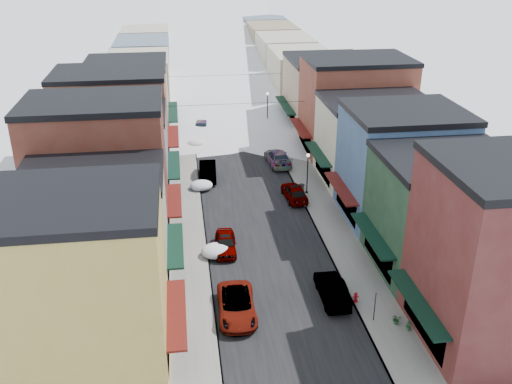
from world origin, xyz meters
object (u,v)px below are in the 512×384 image
object	(u,v)px
car_white_suv	(237,305)
trash_can	(301,189)
car_green_sedan	(332,290)
streetlamp_near	(308,168)
car_silver_sedan	(225,243)
car_dark_hatch	(208,171)
fire_hydrant	(356,297)

from	to	relation	value
car_white_suv	trash_can	distance (m)	21.00
car_green_sedan	streetlamp_near	distance (m)	18.70
car_white_suv	streetlamp_near	bearing A→B (deg)	66.13
trash_can	car_white_suv	bearing A→B (deg)	-114.47
car_white_suv	car_silver_sedan	xyz separation A→B (m)	(0.00, 8.97, -0.03)
car_dark_hatch	trash_can	world-z (taller)	car_dark_hatch
car_white_suv	trash_can	size ratio (longest dim) A/B	5.30
trash_can	car_green_sedan	bearing A→B (deg)	-94.96
car_white_suv	fire_hydrant	world-z (taller)	car_white_suv
car_dark_hatch	trash_can	xyz separation A→B (m)	(9.23, -5.80, -0.16)
trash_can	fire_hydrant	bearing A→B (deg)	-89.95
car_white_suv	streetlamp_near	world-z (taller)	streetlamp_near
car_green_sedan	fire_hydrant	bearing A→B (deg)	155.08
car_white_suv	car_green_sedan	distance (m)	7.18
car_silver_sedan	fire_hydrant	bearing A→B (deg)	-42.19
fire_hydrant	car_silver_sedan	bearing A→B (deg)	134.76
car_white_suv	car_green_sedan	bearing A→B (deg)	9.34
car_white_suv	streetlamp_near	xyz separation A→B (m)	(9.33, 19.39, 2.07)
streetlamp_near	car_silver_sedan	bearing A→B (deg)	-131.84
car_white_suv	car_green_sedan	world-z (taller)	car_green_sedan
fire_hydrant	streetlamp_near	size ratio (longest dim) A/B	0.18
car_white_suv	streetlamp_near	size ratio (longest dim) A/B	1.31
car_dark_hatch	car_green_sedan	bearing A→B (deg)	-69.61
car_dark_hatch	car_green_sedan	distance (m)	25.16
trash_can	streetlamp_near	world-z (taller)	streetlamp_near
car_white_suv	car_silver_sedan	world-z (taller)	car_white_suv
car_dark_hatch	car_white_suv	bearing A→B (deg)	-86.09
car_white_suv	streetlamp_near	distance (m)	21.62
car_silver_sedan	car_dark_hatch	xyz separation A→B (m)	(-0.53, 15.94, 0.10)
car_green_sedan	streetlamp_near	bearing A→B (deg)	-96.39
trash_can	streetlamp_near	xyz separation A→B (m)	(0.63, 0.28, 2.17)
car_white_suv	car_silver_sedan	distance (m)	8.97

